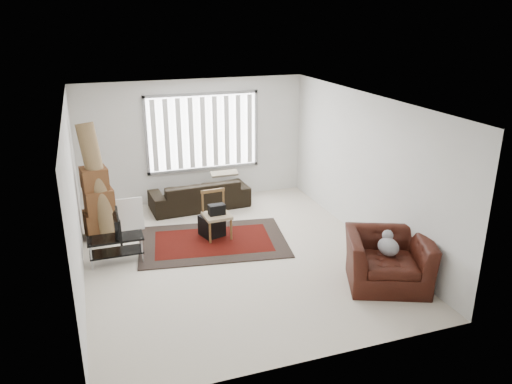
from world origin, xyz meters
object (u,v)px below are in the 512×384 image
Objects in this scene: tv_stand at (116,244)px; armchair at (388,256)px; sofa at (199,190)px; side_chair at (217,213)px; moving_boxes at (99,205)px.

armchair is (3.94, -2.12, 0.14)m from tv_stand.
sofa is 1.34× the size of armchair.
tv_stand is 0.58× the size of armchair.
side_chair is (1.86, 0.39, 0.17)m from tv_stand.
side_chair is at bearing 151.97° from armchair.
sofa reaches higher than tv_stand.
armchair reaches higher than tv_stand.
armchair reaches higher than sofa.
side_chair is 0.57× the size of armchair.
side_chair reaches higher than sofa.
sofa is at bearing 85.26° from side_chair.
armchair is (2.07, -2.51, -0.03)m from side_chair.
sofa is (1.91, 2.02, 0.07)m from tv_stand.
moving_boxes is 1.49× the size of side_chair.
armchair is at bearing 112.77° from sofa.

